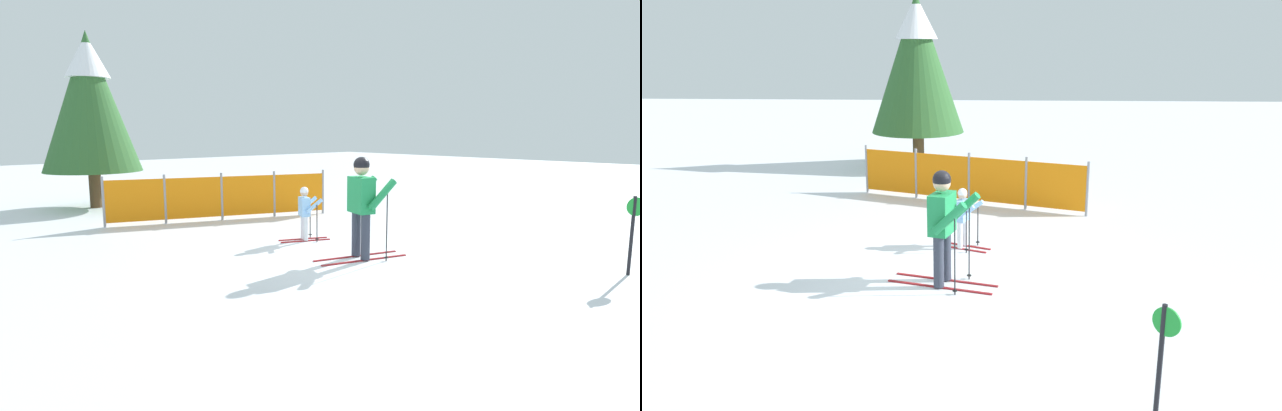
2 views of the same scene
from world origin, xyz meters
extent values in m
plane|color=white|center=(0.00, 0.00, 0.00)|extent=(60.00, 60.00, 0.00)
cube|color=maroon|center=(0.00, -0.14, 0.01)|extent=(1.58, 0.49, 0.02)
cube|color=maroon|center=(-0.08, -0.43, 0.01)|extent=(1.58, 0.49, 0.02)
cylinder|color=#333847|center=(0.00, -0.14, 0.41)|extent=(0.15, 0.15, 0.77)
cylinder|color=#333847|center=(-0.08, -0.43, 0.41)|extent=(0.15, 0.15, 0.77)
cube|color=#1E8C4C|center=(-0.04, -0.28, 1.09)|extent=(0.40, 0.54, 0.60)
cylinder|color=#1E8C4C|center=(0.25, -0.06, 1.12)|extent=(0.54, 0.26, 0.52)
cylinder|color=#1E8C4C|center=(0.09, -0.63, 1.12)|extent=(0.54, 0.26, 0.52)
sphere|color=#D8AD8C|center=(-0.04, -0.28, 1.55)|extent=(0.26, 0.26, 0.26)
sphere|color=black|center=(-0.04, -0.28, 1.59)|extent=(0.27, 0.27, 0.27)
cylinder|color=black|center=(0.34, -0.06, 0.60)|extent=(0.02, 0.02, 1.20)
cylinder|color=black|center=(0.34, -0.06, 0.06)|extent=(0.07, 0.07, 0.01)
cylinder|color=black|center=(0.17, -0.68, 0.60)|extent=(0.02, 0.02, 1.20)
cylinder|color=black|center=(0.17, -0.68, 0.06)|extent=(0.07, 0.07, 0.01)
cube|color=maroon|center=(0.20, 1.53, 0.01)|extent=(0.93, 0.44, 0.02)
cube|color=maroon|center=(0.12, 1.35, 0.01)|extent=(0.93, 0.44, 0.02)
cylinder|color=silver|center=(0.20, 1.53, 0.26)|extent=(0.09, 0.09, 0.47)
cylinder|color=silver|center=(0.12, 1.35, 0.26)|extent=(0.09, 0.09, 0.47)
cube|color=#8CBFF2|center=(0.16, 1.44, 0.68)|extent=(0.27, 0.34, 0.37)
cylinder|color=#8CBFF2|center=(0.37, 1.55, 0.71)|extent=(0.35, 0.21, 0.29)
cylinder|color=#8CBFF2|center=(0.23, 1.21, 0.71)|extent=(0.35, 0.21, 0.29)
sphere|color=#D8AD8C|center=(0.16, 1.44, 0.96)|extent=(0.16, 0.16, 0.16)
sphere|color=white|center=(0.16, 1.44, 0.99)|extent=(0.17, 0.17, 0.17)
cylinder|color=black|center=(0.43, 1.57, 0.37)|extent=(0.02, 0.02, 0.74)
cylinder|color=black|center=(0.43, 1.57, 0.06)|extent=(0.07, 0.07, 0.01)
cylinder|color=black|center=(0.24, 1.16, 0.37)|extent=(0.02, 0.02, 0.74)
cylinder|color=black|center=(0.24, 1.16, 0.06)|extent=(0.07, 0.07, 0.01)
cylinder|color=gray|center=(-2.33, 5.45, 0.57)|extent=(0.06, 0.06, 1.15)
cylinder|color=gray|center=(-1.09, 4.99, 0.57)|extent=(0.06, 0.06, 1.15)
cylinder|color=gray|center=(0.15, 4.53, 0.57)|extent=(0.06, 0.06, 1.15)
cylinder|color=gray|center=(1.38, 4.08, 0.57)|extent=(0.06, 0.06, 1.15)
cylinder|color=gray|center=(2.62, 3.62, 0.57)|extent=(0.06, 0.06, 1.15)
cube|color=orange|center=(-1.71, 5.22, 0.57)|extent=(1.25, 0.49, 0.96)
cube|color=orange|center=(-0.47, 4.76, 0.57)|extent=(1.25, 0.49, 0.96)
cube|color=orange|center=(0.76, 4.30, 0.57)|extent=(1.25, 0.49, 0.96)
cube|color=orange|center=(2.00, 3.85, 0.57)|extent=(1.25, 0.49, 0.96)
cylinder|color=#4C3823|center=(-1.48, 8.64, 0.51)|extent=(0.33, 0.33, 1.02)
cone|color=#2E602E|center=(-1.48, 8.64, 2.93)|extent=(2.60, 2.60, 3.81)
cone|color=white|center=(-1.48, 8.64, 4.15)|extent=(1.17, 1.17, 1.14)
cylinder|color=black|center=(2.27, -3.65, 0.60)|extent=(0.05, 0.05, 1.20)
cylinder|color=green|center=(2.29, -3.67, 1.04)|extent=(0.22, 0.21, 0.28)
camera|label=1|loc=(-6.05, -5.98, 2.16)|focal=28.00mm
camera|label=2|loc=(0.71, -8.94, 3.50)|focal=35.00mm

